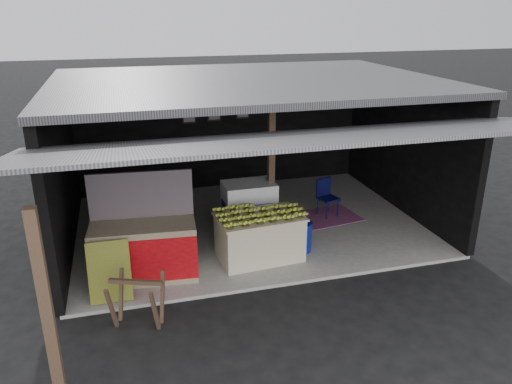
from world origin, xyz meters
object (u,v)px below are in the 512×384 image
object	(u,v)px
banana_table	(260,237)
sawhorse	(137,297)
white_crate	(249,209)
plastic_chair	(326,194)
water_barrel	(301,237)
neighbor_stall	(144,248)

from	to	relation	value
banana_table	sawhorse	xyz separation A→B (m)	(-2.19, -1.41, -0.00)
banana_table	white_crate	xyz separation A→B (m)	(0.06, 0.96, 0.13)
banana_table	white_crate	size ratio (longest dim) A/B	1.43
sawhorse	plastic_chair	distance (m)	5.04
water_barrel	plastic_chair	xyz separation A→B (m)	(1.10, 1.46, 0.20)
white_crate	neighbor_stall	xyz separation A→B (m)	(-2.06, -1.08, -0.03)
white_crate	sawhorse	bearing A→B (deg)	-134.32
sawhorse	water_barrel	bearing A→B (deg)	47.20
plastic_chair	banana_table	bearing A→B (deg)	-158.51
neighbor_stall	plastic_chair	world-z (taller)	neighbor_stall
neighbor_stall	plastic_chair	bearing A→B (deg)	27.74
neighbor_stall	water_barrel	world-z (taller)	neighbor_stall
banana_table	plastic_chair	bearing A→B (deg)	33.78
plastic_chair	neighbor_stall	bearing A→B (deg)	-174.28
white_crate	water_barrel	xyz separation A→B (m)	(0.75, -0.91, -0.28)
white_crate	sawhorse	world-z (taller)	white_crate
banana_table	neighbor_stall	distance (m)	2.01
neighbor_stall	plastic_chair	size ratio (longest dim) A/B	2.16
neighbor_stall	sawhorse	world-z (taller)	neighbor_stall
banana_table	white_crate	bearing A→B (deg)	81.47
sawhorse	plastic_chair	world-z (taller)	plastic_chair
banana_table	neighbor_stall	size ratio (longest dim) A/B	0.89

